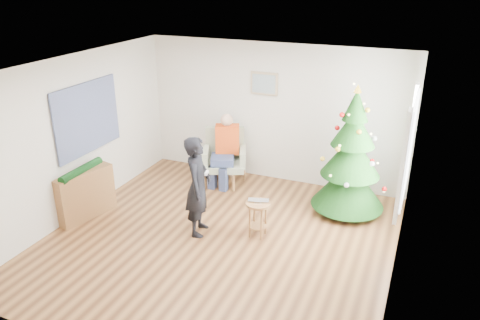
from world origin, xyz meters
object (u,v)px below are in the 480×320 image
at_px(standing_man, 198,186).
at_px(armchair, 225,163).
at_px(christmas_tree, 351,157).
at_px(console, 84,194).
at_px(stool, 258,219).

bearing_deg(standing_man, armchair, -0.67).
height_order(christmas_tree, standing_man, christmas_tree).
bearing_deg(console, stool, 24.26).
xyz_separation_m(stool, armchair, (-1.27, 1.60, 0.09)).
bearing_deg(christmas_tree, stool, -129.79).
distance_m(stool, standing_man, 1.03).
distance_m(christmas_tree, stool, 1.86).
bearing_deg(console, standing_man, 21.83).
distance_m(standing_man, console, 2.01).
xyz_separation_m(stool, console, (-2.82, -0.51, 0.11)).
relative_size(standing_man, console, 1.56).
bearing_deg(stool, console, -169.73).
bearing_deg(stool, christmas_tree, 50.21).
bearing_deg(armchair, stool, -73.11).
relative_size(christmas_tree, armchair, 2.13).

